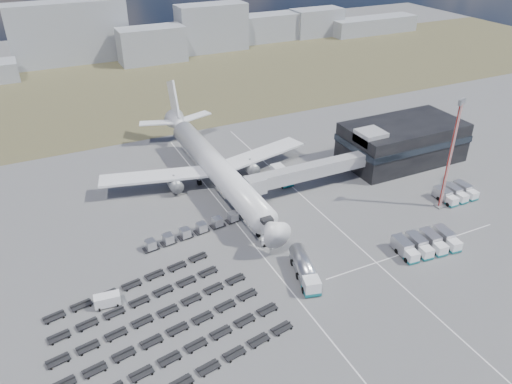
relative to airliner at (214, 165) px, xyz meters
name	(u,v)px	position (x,y,z in m)	size (l,w,h in m)	color
ground	(279,262)	(0.00, -32.38, -5.29)	(420.00, 420.00, 0.00)	#565659
grass_strip	(134,89)	(0.00, 77.62, -5.29)	(420.00, 90.00, 0.01)	#473D2A
lane_markings	(316,240)	(9.77, -29.38, -5.29)	(47.12, 110.00, 0.01)	silver
terminal	(402,141)	(47.77, -8.41, -0.04)	(30.40, 16.40, 11.00)	black
jet_bridge	(300,174)	(15.90, -11.95, -0.24)	(30.30, 3.80, 7.05)	#939399
airliner	(214,165)	(0.00, 0.00, 0.00)	(51.59, 64.53, 17.62)	white
skyline	(77,44)	(-12.28, 117.27, 3.31)	(308.20, 25.79, 24.19)	gray
fuel_tanker	(305,269)	(1.91, -38.14, -3.47)	(5.64, 11.62, 3.64)	white
pushback_tug	(270,241)	(0.88, -26.75, -4.56)	(3.24, 1.82, 1.46)	white
utility_van	(107,301)	(-30.88, -30.39, -4.18)	(4.15, 1.88, 2.23)	white
catering_truck	(282,176)	(14.87, -5.54, -3.65)	(2.88, 7.00, 3.21)	white
service_trucks_near	(426,244)	(26.88, -41.18, -3.87)	(12.32, 7.57, 2.61)	white
service_trucks_far	(456,193)	(46.28, -29.20, -3.95)	(8.11, 6.13, 2.47)	white
uld_row	(210,225)	(-7.76, -16.90, -4.14)	(28.36, 5.31, 1.92)	black
baggage_dollies	(159,327)	(-24.78, -39.12, -4.90)	(37.37, 30.15, 0.79)	black
floodlight_mast	(450,156)	(40.71, -30.39, 7.01)	(2.33, 1.90, 24.55)	#AB221B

